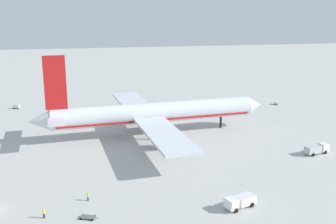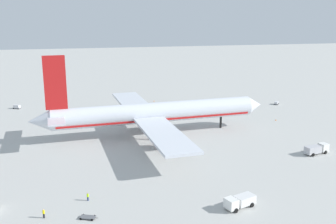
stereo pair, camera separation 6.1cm
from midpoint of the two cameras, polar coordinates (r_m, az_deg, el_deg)
name	(u,v)px [view 1 (the left image)]	position (r m, az deg, el deg)	size (l,w,h in m)	color
ground_plane	(156,134)	(121.10, -1.73, -3.14)	(600.00, 600.00, 0.00)	#B2B2AD
airliner	(152,113)	(118.91, -2.40, -0.20)	(72.41, 70.44, 24.76)	silver
service_truck_0	(317,149)	(110.90, 20.61, -4.99)	(7.18, 3.62, 2.52)	white
service_truck_3	(240,201)	(78.21, 10.30, -12.52)	(6.78, 4.42, 2.36)	white
baggage_cart_0	(88,217)	(75.19, -11.50, -14.63)	(3.42, 2.37, 0.40)	#595B60
baggage_cart_1	(276,103)	(164.60, 15.32, 1.28)	(2.73, 2.96, 1.16)	#595B60
baggage_cart_2	(17,107)	(162.49, -20.97, 0.72)	(3.37, 2.62, 1.45)	gray
ground_worker_0	(44,213)	(77.00, -17.48, -13.77)	(0.44, 0.44, 1.76)	black
ground_worker_2	(88,197)	(81.26, -11.49, -11.87)	(0.49, 0.49, 1.64)	navy
traffic_cone_0	(154,101)	(164.21, -2.05, 1.62)	(0.36, 0.36, 0.55)	orange
traffic_cone_1	(50,118)	(143.04, -16.63, -0.89)	(0.36, 0.36, 0.55)	orange
traffic_cone_2	(276,120)	(140.24, 15.26, -1.09)	(0.36, 0.36, 0.55)	orange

